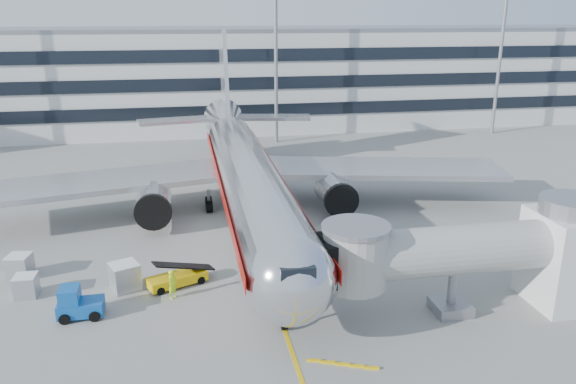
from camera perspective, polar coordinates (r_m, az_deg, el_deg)
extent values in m
plane|color=gray|center=(40.96, -2.43, -7.98)|extent=(180.00, 180.00, 0.00)
cube|color=#E9B70C|center=(50.09, -4.10, -3.09)|extent=(0.25, 70.00, 0.01)
cylinder|color=silver|center=(46.86, -3.93, 0.86)|extent=(5.00, 36.00, 5.00)
sphere|color=silver|center=(30.26, 0.27, -8.88)|extent=(5.00, 5.00, 5.00)
cone|color=silver|center=(68.99, -6.27, 6.77)|extent=(5.00, 10.00, 5.00)
cube|color=black|center=(28.44, 0.85, -8.17)|extent=(1.80, 1.20, 0.90)
cube|color=#B7B7BC|center=(55.15, 8.92, 2.40)|extent=(24.95, 12.07, 0.50)
cube|color=#B7B7BC|center=(52.66, -18.84, 0.92)|extent=(24.95, 12.07, 0.50)
cylinder|color=#99999E|center=(50.82, 4.83, -0.18)|extent=(3.00, 4.20, 3.00)
cylinder|color=#99999E|center=(49.17, -13.46, -1.24)|extent=(3.00, 4.20, 3.00)
cylinder|color=black|center=(49.00, 5.45, -0.88)|extent=(3.10, 0.50, 3.10)
cylinder|color=black|center=(47.28, -13.55, -2.01)|extent=(3.10, 0.50, 3.10)
cube|color=#B7B7BC|center=(68.79, -6.43, 10.45)|extent=(0.45, 9.39, 13.72)
cube|color=#B7B7BC|center=(70.48, -1.86, 7.59)|extent=(10.41, 4.94, 0.35)
cube|color=#B7B7BC|center=(69.67, -10.90, 7.17)|extent=(10.41, 4.94, 0.35)
cylinder|color=gray|center=(33.55, -0.40, -12.42)|extent=(0.24, 0.24, 1.80)
cylinder|color=black|center=(33.78, -0.40, -13.08)|extent=(0.35, 0.90, 0.90)
cylinder|color=gray|center=(53.91, -1.25, -0.40)|extent=(0.30, 0.30, 2.00)
cylinder|color=gray|center=(53.30, -8.06, -0.80)|extent=(0.30, 0.30, 2.00)
cube|color=#A0110B|center=(47.12, -0.89, 1.37)|extent=(0.06, 38.00, 0.90)
cube|color=#A0110B|center=(46.56, -7.01, 1.04)|extent=(0.06, 38.00, 0.90)
cube|color=silver|center=(39.62, 26.30, -6.08)|extent=(4.00, 4.50, 6.00)
cylinder|color=gray|center=(38.46, 27.00, -1.29)|extent=(4.00, 4.00, 1.00)
cylinder|color=#A8A8A3|center=(35.28, 16.70, -5.66)|extent=(13.00, 3.00, 3.00)
cylinder|color=#A8A8A3|center=(32.97, 6.83, -6.68)|extent=(3.80, 3.80, 3.40)
cylinder|color=gray|center=(32.23, 6.95, -3.60)|extent=(4.00, 4.00, 0.30)
cube|color=black|center=(32.62, 4.64, -6.88)|extent=(1.40, 2.60, 2.60)
cylinder|color=gray|center=(36.35, 16.33, -9.43)|extent=(0.56, 0.56, 3.20)
cube|color=gray|center=(36.92, 16.16, -11.16)|extent=(2.20, 2.20, 0.70)
cylinder|color=black|center=(36.55, 14.88, -11.36)|extent=(0.35, 0.70, 0.70)
cylinder|color=black|center=(37.32, 17.42, -10.96)|extent=(0.35, 0.70, 0.70)
cube|color=silver|center=(95.26, -7.70, 11.36)|extent=(150.00, 24.00, 15.00)
cube|color=black|center=(83.76, -7.10, 8.11)|extent=(150.00, 0.30, 1.80)
cube|color=black|center=(83.20, -7.21, 10.82)|extent=(150.00, 0.30, 1.80)
cube|color=black|center=(82.83, -7.32, 13.57)|extent=(150.00, 0.30, 1.80)
cube|color=gray|center=(94.74, -7.90, 16.05)|extent=(150.00, 24.00, 0.60)
cylinder|color=gray|center=(79.83, -1.24, 13.92)|extent=(0.50, 0.50, 25.00)
cylinder|color=gray|center=(91.79, 20.81, 13.30)|extent=(0.50, 0.50, 25.00)
cube|color=#E7BB09|center=(39.37, -11.20, -8.64)|extent=(4.25, 2.87, 0.64)
cube|color=black|center=(39.02, -11.27, -7.56)|extent=(4.26, 2.53, 1.39)
cylinder|color=black|center=(39.57, -13.50, -9.03)|extent=(0.60, 0.44, 0.54)
cylinder|color=black|center=(38.49, -12.84, -9.77)|extent=(0.60, 0.44, 0.54)
cylinder|color=black|center=(40.48, -9.62, -8.13)|extent=(0.60, 0.44, 0.54)
cylinder|color=black|center=(39.43, -8.85, -8.82)|extent=(0.60, 0.44, 0.54)
cube|color=#0E4EA0|center=(37.14, -20.28, -10.94)|extent=(2.69, 1.55, 0.86)
cube|color=#0E4EA0|center=(36.86, -21.32, -9.78)|extent=(1.16, 1.44, 1.05)
cube|color=black|center=(36.71, -21.38, -9.32)|extent=(1.06, 1.25, 0.10)
cylinder|color=black|center=(38.06, -21.38, -10.85)|extent=(0.67, 0.29, 0.67)
cylinder|color=black|center=(36.82, -21.75, -11.89)|extent=(0.67, 0.29, 0.67)
cylinder|color=black|center=(37.76, -18.77, -10.77)|extent=(0.67, 0.29, 0.67)
cylinder|color=black|center=(36.51, -19.04, -11.83)|extent=(0.67, 0.29, 0.67)
cube|color=#A8ABAF|center=(40.96, -25.05, -8.66)|extent=(1.41, 1.41, 1.42)
cube|color=white|center=(40.67, -25.18, -7.73)|extent=(1.41, 1.41, 0.05)
cube|color=#A8ABAF|center=(44.03, -25.60, -6.81)|extent=(1.75, 1.75, 1.56)
cube|color=white|center=(43.73, -25.73, -5.85)|extent=(1.75, 1.75, 0.06)
cube|color=#A8ABAF|center=(39.58, -16.23, -8.26)|extent=(2.25, 2.25, 1.77)
cube|color=white|center=(39.20, -16.34, -7.07)|extent=(2.25, 2.25, 0.07)
imported|color=#C8FC1A|center=(37.62, -11.66, -9.15)|extent=(0.81, 0.85, 1.96)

